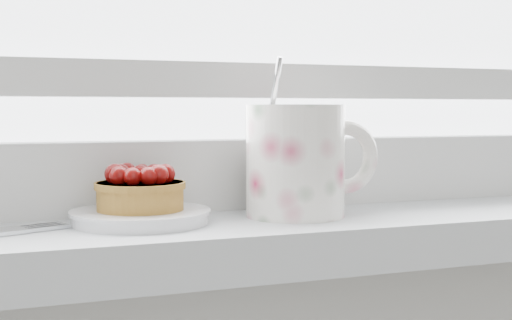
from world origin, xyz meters
name	(u,v)px	position (x,y,z in m)	size (l,w,h in m)	color
saucer	(141,217)	(-0.07, 1.90, 0.95)	(0.12, 0.12, 0.01)	white
raspberry_tart	(140,189)	(-0.07, 1.90, 0.97)	(0.08, 0.08, 0.04)	brown
floral_mug	(299,158)	(0.07, 1.89, 0.99)	(0.14, 0.10, 0.15)	white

